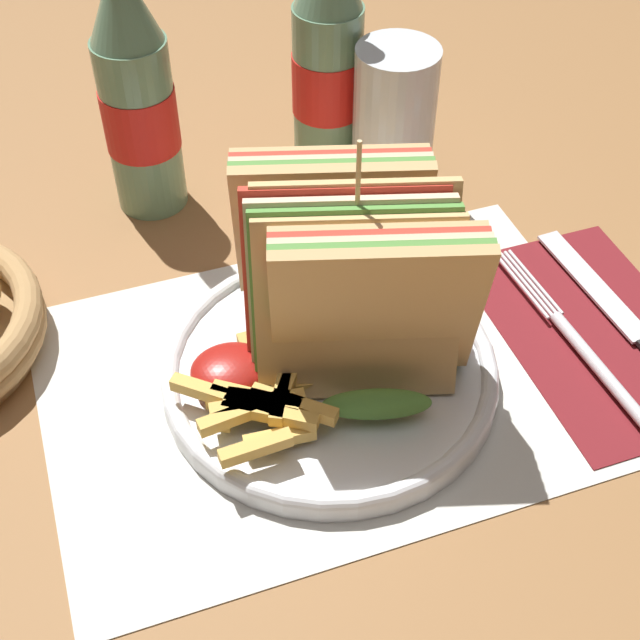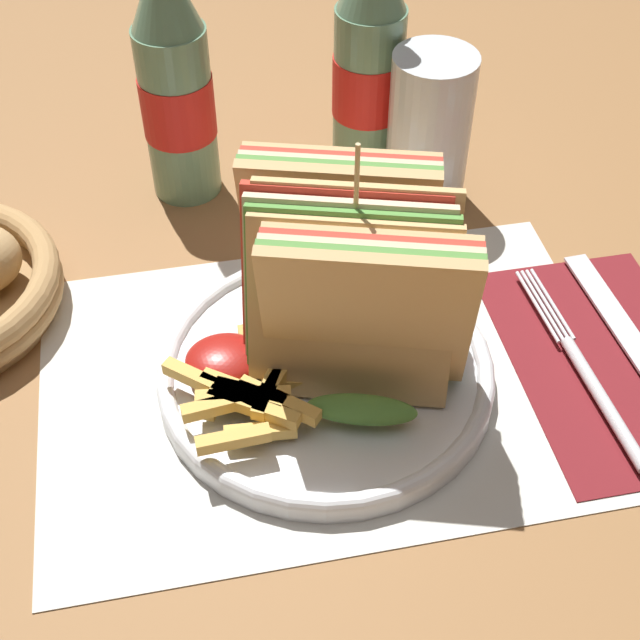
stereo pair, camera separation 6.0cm
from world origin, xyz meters
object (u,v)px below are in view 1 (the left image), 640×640
at_px(club_sandwich, 352,274).
at_px(coke_bottle_near, 137,95).
at_px(plate_main, 330,370).
at_px(knife, 627,323).
at_px(glass_near, 393,132).
at_px(fork, 585,351).
at_px(coke_bottle_far, 328,60).

height_order(club_sandwich, coke_bottle_near, coke_bottle_near).
xyz_separation_m(plate_main, knife, (0.22, -0.03, -0.00)).
xyz_separation_m(coke_bottle_near, glass_near, (0.20, -0.05, -0.04)).
bearing_deg(glass_near, plate_main, -123.00).
bearing_deg(fork, coke_bottle_far, 105.09).
bearing_deg(fork, club_sandwich, 157.25).
xyz_separation_m(plate_main, glass_near, (0.12, 0.19, 0.05)).
bearing_deg(glass_near, fork, -77.10).
relative_size(plate_main, knife, 1.09).
xyz_separation_m(coke_bottle_near, coke_bottle_far, (0.16, 0.00, 0.00)).
bearing_deg(plate_main, coke_bottle_far, 70.79).
bearing_deg(knife, fork, -163.86).
height_order(plate_main, club_sandwich, club_sandwich).
distance_m(knife, coke_bottle_far, 0.32).
xyz_separation_m(plate_main, club_sandwich, (0.02, 0.02, 0.07)).
height_order(plate_main, coke_bottle_near, coke_bottle_near).
relative_size(coke_bottle_near, glass_near, 1.81).
distance_m(plate_main, glass_near, 0.23).
height_order(club_sandwich, fork, club_sandwich).
distance_m(plate_main, coke_bottle_near, 0.27).
distance_m(fork, glass_near, 0.24).
distance_m(coke_bottle_near, glass_near, 0.21).
bearing_deg(coke_bottle_near, club_sandwich, -67.51).
height_order(plate_main, glass_near, glass_near).
relative_size(plate_main, club_sandwich, 1.21).
xyz_separation_m(knife, coke_bottle_near, (-0.30, 0.27, 0.10)).
bearing_deg(coke_bottle_near, fork, -48.52).
xyz_separation_m(plate_main, coke_bottle_near, (-0.07, 0.24, 0.09)).
bearing_deg(coke_bottle_far, fork, -72.07).
height_order(coke_bottle_far, glass_near, coke_bottle_far).
height_order(club_sandwich, knife, club_sandwich).
relative_size(club_sandwich, fork, 1.01).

